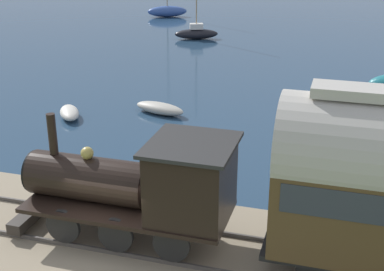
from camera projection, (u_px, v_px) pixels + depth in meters
name	position (u px, v px, depth m)	size (l,w,h in m)	color
ground_plane	(118.00, 255.00, 15.45)	(200.00, 200.00, 0.00)	#516B38
harbor_water	(293.00, 19.00, 53.90)	(80.00, 80.00, 0.01)	navy
rail_embankment	(120.00, 244.00, 15.48)	(5.42, 56.00, 0.66)	gray
steam_locomotive	(145.00, 183.00, 14.49)	(2.38, 6.31, 3.42)	black
sailboat_black	(196.00, 33.00, 44.19)	(2.30, 3.74, 6.94)	black
sailboat_blue	(167.00, 11.00, 54.73)	(2.87, 4.18, 9.38)	#335199
rowboat_near_shore	(187.00, 137.00, 23.39)	(1.61, 1.93, 0.38)	silver
rowboat_far_out	(160.00, 108.00, 26.82)	(1.66, 2.92, 0.56)	#B7B2A3
rowboat_off_pier	(351.00, 143.00, 22.66)	(2.11, 2.63, 0.50)	#B7B2A3
rowboat_mid_harbor	(69.00, 113.00, 26.24)	(2.24, 1.92, 0.53)	beige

